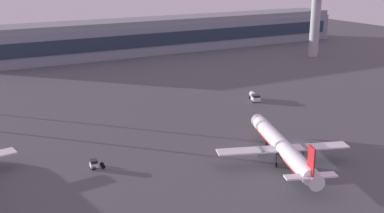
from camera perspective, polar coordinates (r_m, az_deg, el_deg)
The scene contains 6 objects.
ground_plane at distance 120.66m, azimuth 12.24°, elevation -4.36°, with size 416.00×416.00×0.00m, color #4C4C51.
terminal_building at distance 247.34m, azimuth -2.00°, elevation 8.60°, with size 187.45×22.40×16.40m.
control_tower at distance 234.04m, azimuth 14.44°, elevation 10.89°, with size 8.00×8.00×36.72m.
airplane_mid_apron at distance 107.62m, azimuth 10.66°, elevation -4.77°, with size 28.85×36.63×9.72m.
pushback_tug at distance 106.04m, azimuth -11.43°, elevation -6.67°, with size 3.27×2.17×2.05m.
fuel_truck at distance 155.77m, azimuth 7.40°, elevation 1.18°, with size 4.20×6.64×2.35m.
Camera 1 is at (-75.88, -83.74, 42.28)m, focal length 45.14 mm.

